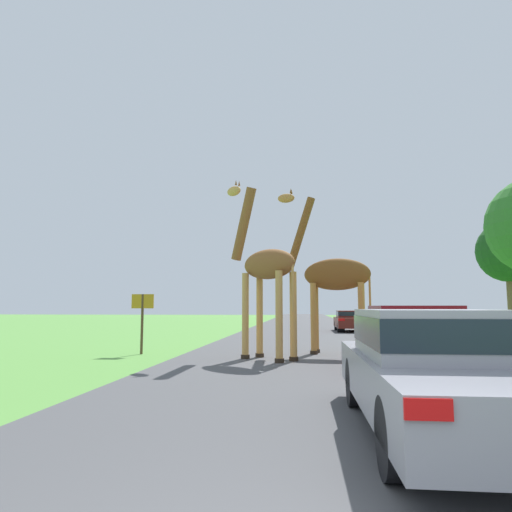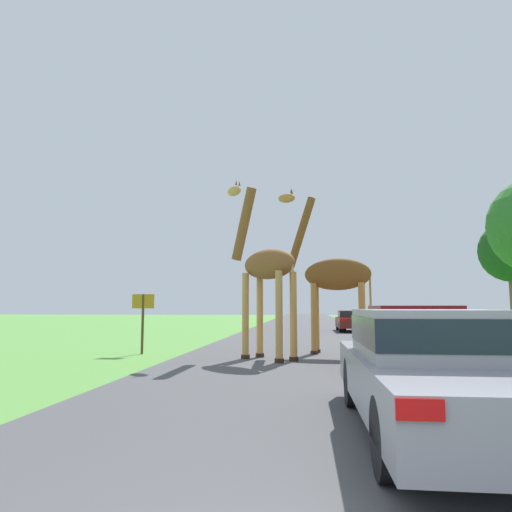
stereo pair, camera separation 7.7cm
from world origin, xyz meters
name	(u,v)px [view 2 (the right image)]	position (x,y,z in m)	size (l,w,h in m)	color
road	(306,328)	(0.00, 30.00, 0.00)	(7.51, 120.00, 0.00)	#4C4C4F
giraffe_near_road	(265,270)	(-1.13, 11.02, 2.49)	(2.36, 2.07, 5.32)	tan
giraffe_companion	(333,277)	(0.87, 12.68, 2.37)	(2.95, 0.97, 5.31)	#B77F3D
car_lead_maroon	(431,367)	(1.42, 3.76, 0.76)	(1.71, 4.82, 1.42)	gray
car_queue_right	(413,335)	(2.45, 9.18, 0.79)	(1.94, 4.50, 1.47)	maroon
car_queue_left	(354,320)	(2.85, 25.94, 0.66)	(1.99, 3.94, 1.22)	#561914
tree_left_edge	(512,252)	(14.79, 32.60, 5.40)	(4.50, 4.50, 7.71)	brown
sign_post	(143,312)	(-5.04, 12.03, 1.28)	(0.70, 0.08, 1.84)	#4C3823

